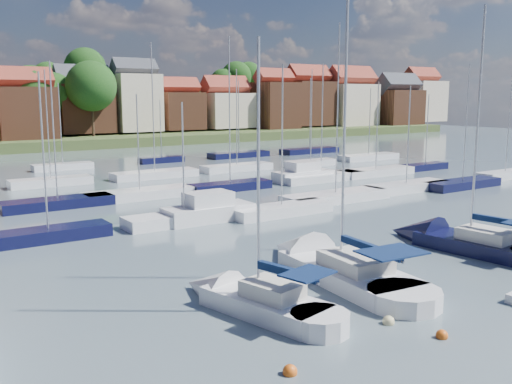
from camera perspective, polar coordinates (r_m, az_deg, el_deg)
ground at (r=63.93m, az=-9.34°, el=0.95°), size 260.00×260.00×0.00m
sailboat_left at (r=26.13m, az=-0.58°, el=-10.83°), size 4.57×9.72×12.88m
sailboat_centre at (r=31.48m, az=7.16°, el=-7.35°), size 4.61×13.30×17.64m
sailboat_navy at (r=38.30m, az=19.46°, el=-4.75°), size 4.28×11.78×15.96m
buoy_a at (r=20.67m, az=3.42°, el=-17.74°), size 0.52×0.52×0.52m
buoy_b at (r=24.48m, az=18.08°, el=-13.70°), size 0.48×0.48×0.48m
buoy_c at (r=25.26m, az=13.09°, el=-12.72°), size 0.51×0.51×0.51m
buoy_e at (r=38.31m, az=16.86°, el=-5.16°), size 0.50×0.50×0.50m
buoy_g at (r=42.70m, az=23.15°, el=-4.02°), size 0.45×0.45×0.45m
marina_field at (r=60.39m, az=-5.79°, el=0.93°), size 79.62×41.41×15.93m
far_shore_town at (r=152.97m, az=-23.34°, el=7.00°), size 212.46×90.00×22.27m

